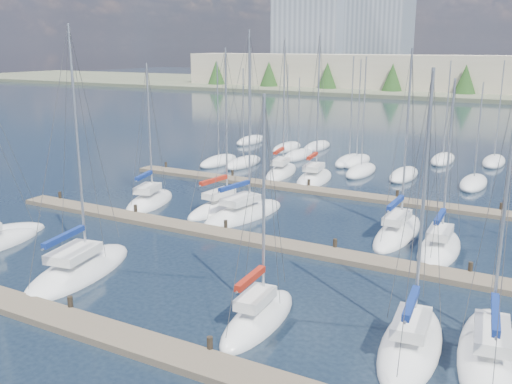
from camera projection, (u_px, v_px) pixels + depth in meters
The scene contains 17 objects.
ground at pixel (428, 144), 73.80m from camera, with size 400.00×400.00×0.00m, color #1A2635.
dock_near at pixel (122, 338), 24.71m from camera, with size 44.00×1.93×1.10m.
dock_mid at pixel (271, 243), 36.55m from camera, with size 44.00×1.93×1.10m.
dock_far at pixel (348, 195), 48.39m from camera, with size 44.00×1.93×1.10m.
sailboat_l at pixel (439, 248), 35.52m from camera, with size 2.78×7.44×11.34m.
sailboat_i at pixel (222, 207), 44.63m from camera, with size 3.04×8.09×13.05m.
sailboat_n at pixel (281, 172), 56.86m from camera, with size 3.70×7.94×13.88m.
sailboat_d at pixel (258, 319), 26.38m from camera, with size 2.50×6.75×11.22m.
sailboat_f at pixel (489, 355), 23.33m from camera, with size 3.63×9.10×12.67m.
sailboat_k at pixel (398, 232), 38.60m from camera, with size 2.41×8.58×13.06m.
sailboat_c at pixel (80, 270), 32.12m from camera, with size 4.76×9.10×14.31m.
sailboat_o at pixel (314, 178), 54.24m from camera, with size 3.82×7.90×14.24m.
sailboat_h at pixel (150, 201), 46.20m from camera, with size 4.37×7.38×11.89m.
sailboat_j at pixel (244, 213), 42.90m from camera, with size 4.20×8.91×14.30m.
sailboat_e at pixel (411, 344), 24.13m from camera, with size 3.27×7.92×12.39m.
distant_boats at pixel (354, 160), 62.04m from camera, with size 36.93×20.75×13.30m.
shoreline at pixel (457, 64), 154.15m from camera, with size 400.00×60.00×38.00m.
Camera 1 is at (15.96, -14.67, 12.47)m, focal length 40.00 mm.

